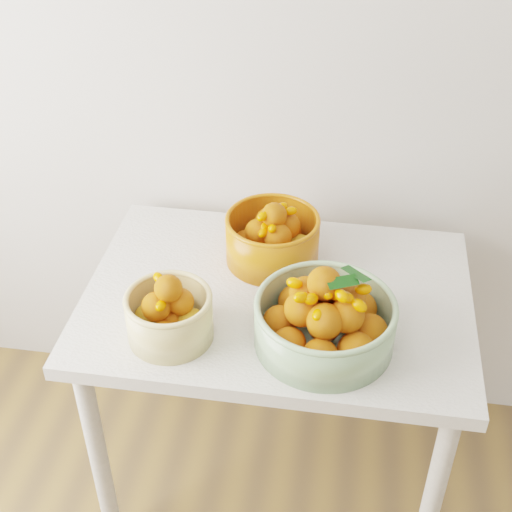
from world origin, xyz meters
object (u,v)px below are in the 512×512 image
Objects in this scene: table at (277,320)px; bowl_green at (325,319)px; bowl_orange at (273,238)px; bowl_cream at (169,315)px.

bowl_green reaches higher than table.
bowl_orange is (-0.17, 0.31, -0.00)m from bowl_green.
bowl_green is (0.13, -0.16, 0.17)m from table.
bowl_cream is 0.73× the size of bowl_orange.
table is 4.09× the size of bowl_cream.
bowl_green is at bearing -61.74° from bowl_orange.
bowl_cream is at bearing -120.53° from bowl_orange.
table is 0.22m from bowl_orange.
bowl_orange is (-0.03, 0.14, 0.17)m from table.
table is 2.99× the size of bowl_orange.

